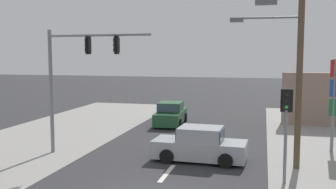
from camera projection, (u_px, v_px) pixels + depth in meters
lane_dash_mid at (167, 173)px, 16.00m from camera, size 0.20×2.40×0.01m
lane_dash_far at (190, 146)px, 20.84m from camera, size 0.20×2.40×0.01m
kerb_left_verge at (2, 154)px, 18.98m from camera, size 8.00×40.00×0.02m
utility_pole_midground_right at (296, 56)px, 16.19m from camera, size 3.78×0.33×8.81m
traffic_signal_mast at (74, 69)px, 18.57m from camera, size 5.28×0.59×6.00m
pedestal_signal_right_kerb at (286, 120)px, 14.42m from camera, size 0.44×0.30×3.56m
sedan_oncoming_near at (200, 146)px, 17.82m from camera, size 4.30×2.03×1.56m
sedan_oncoming_mid at (171, 114)px, 27.09m from camera, size 2.08×4.33×1.56m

